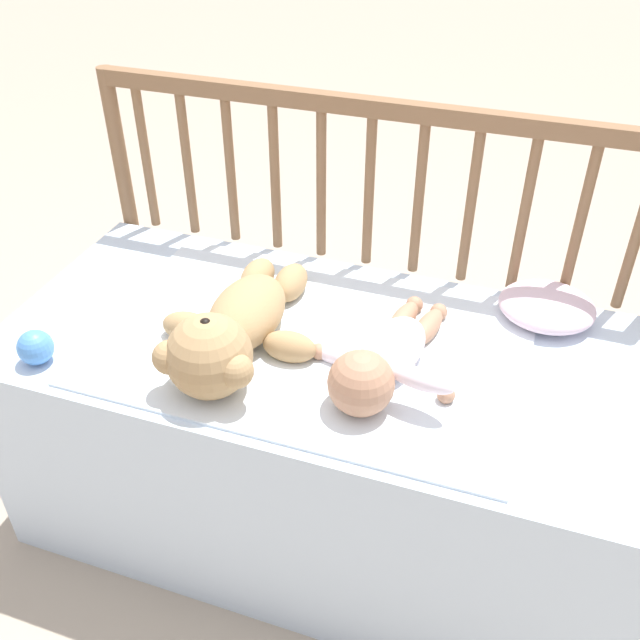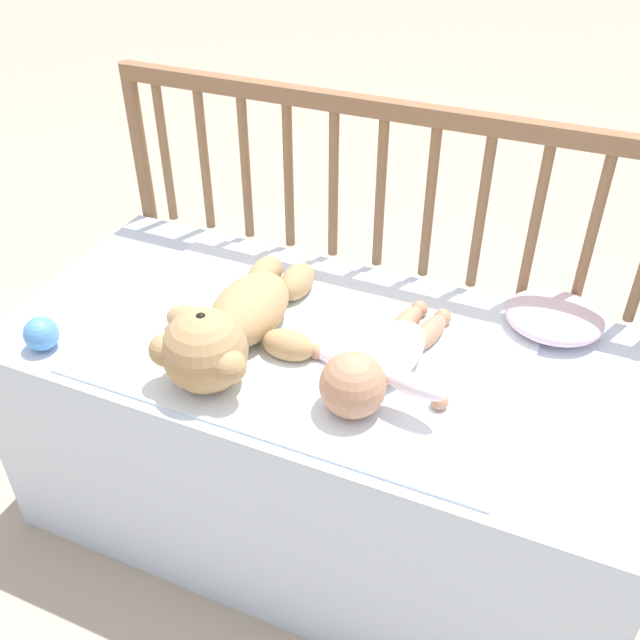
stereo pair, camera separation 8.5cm
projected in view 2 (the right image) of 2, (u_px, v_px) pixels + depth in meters
The scene contains 8 objects.
ground_plane at pixel (321, 514), 1.71m from camera, with size 12.00×12.00×0.00m, color tan.
crib_mattress at pixel (321, 437), 1.55m from camera, with size 1.28×0.60×0.53m.
crib_rail at pixel (379, 217), 1.57m from camera, with size 1.28×0.04×0.91m.
blanket at pixel (312, 342), 1.40m from camera, with size 0.83×0.55×0.01m.
teddy_bear at pixel (232, 325), 1.34m from camera, with size 0.32×0.46×0.16m.
baby at pixel (379, 362), 1.28m from camera, with size 0.30×0.39×0.12m.
toy_ball at pixel (41, 334), 1.37m from camera, with size 0.07×0.07×0.07m.
small_pillow at pixel (554, 317), 1.42m from camera, with size 0.19×0.18×0.06m.
Camera 2 is at (0.43, -1.01, 1.39)m, focal length 40.00 mm.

